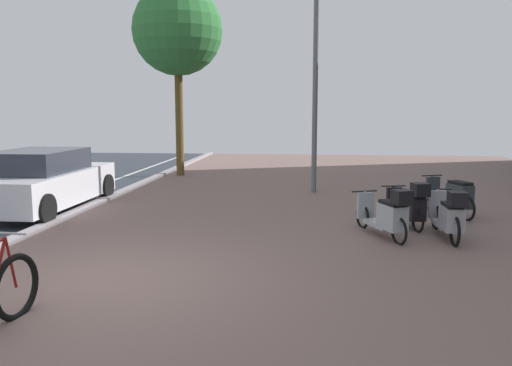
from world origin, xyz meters
name	(u,v)px	position (x,y,z in m)	size (l,w,h in m)	color
ground	(213,286)	(1.43, 0.00, -0.02)	(21.00, 40.00, 0.13)	#222932
scooter_near	(448,215)	(5.07, 2.74, 0.43)	(0.52, 1.82, 0.94)	black
scooter_mid	(410,206)	(4.57, 3.64, 0.42)	(0.72, 1.65, 0.94)	black
scooter_far	(387,215)	(4.01, 2.71, 0.43)	(0.91, 1.69, 0.96)	black
scooter_extra	(452,197)	(5.69, 4.85, 0.41)	(0.86, 1.67, 0.82)	black
parked_car_near	(41,181)	(-3.37, 4.67, 0.65)	(1.95, 4.14, 1.36)	silver
lamp_post	(316,63)	(2.79, 7.80, 3.49)	(0.20, 0.52, 6.33)	slate
street_tree	(178,31)	(-1.78, 11.11, 4.86)	(3.02, 3.02, 6.40)	brown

